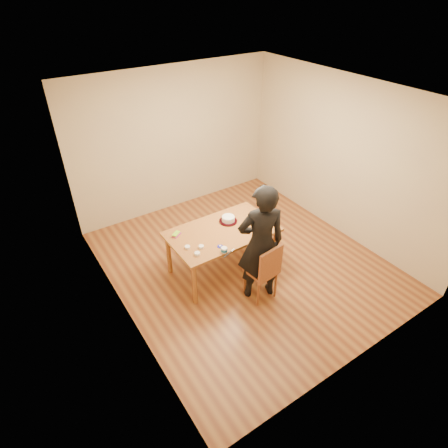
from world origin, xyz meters
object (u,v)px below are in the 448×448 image
cake (228,219)px  person (261,244)px  dining_table (222,232)px  dining_chair (261,271)px  cake_plate (228,221)px

cake → person: 0.89m
dining_table → cake: 0.27m
dining_table → person: bearing=-78.6°
dining_chair → cake_plate: cake_plate is taller
dining_table → person: (0.15, -0.73, 0.17)m
dining_chair → cake: 0.99m
cake → cake_plate: bearing=0.0°
dining_table → cake_plate: size_ratio=5.75×
cake_plate → person: bearing=-93.9°
dining_chair → person: bearing=82.8°
cake_plate → cake: 0.04m
dining_table → cake_plate: bearing=35.3°
dining_table → dining_chair: (0.15, -0.78, -0.28)m
dining_table → dining_chair: bearing=-79.2°
dining_chair → cake: size_ratio=1.85×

